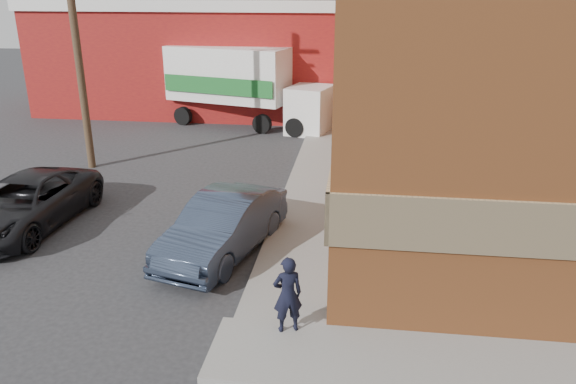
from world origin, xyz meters
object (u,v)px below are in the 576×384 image
at_px(man, 288,294).
at_px(warehouse, 209,52).
at_px(sedan, 223,226).
at_px(suv_a, 25,203).
at_px(utility_pole, 75,30).
at_px(box_truck, 243,81).

bearing_deg(man, warehouse, -91.89).
bearing_deg(man, sedan, -78.73).
relative_size(man, suv_a, 0.31).
xyz_separation_m(sedan, suv_a, (-5.63, 0.85, -0.04)).
relative_size(warehouse, sedan, 3.72).
bearing_deg(sedan, suv_a, -173.78).
height_order(utility_pole, sedan, utility_pole).
height_order(sedan, box_truck, box_truck).
xyz_separation_m(warehouse, sedan, (4.82, -17.05, -2.09)).
distance_m(utility_pole, box_truck, 8.43).
relative_size(sedan, box_truck, 0.59).
bearing_deg(man, box_truck, -96.03).
distance_m(suv_a, box_truck, 12.59).
bearing_deg(warehouse, sedan, -74.23).
relative_size(suv_a, box_truck, 0.66).
bearing_deg(utility_pole, sedan, -43.77).
distance_m(warehouse, box_truck, 5.02).
bearing_deg(sedan, man, -43.51).
height_order(man, box_truck, box_truck).
bearing_deg(box_truck, suv_a, -90.77).
distance_m(sedan, box_truck, 13.11).
relative_size(warehouse, box_truck, 2.18).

